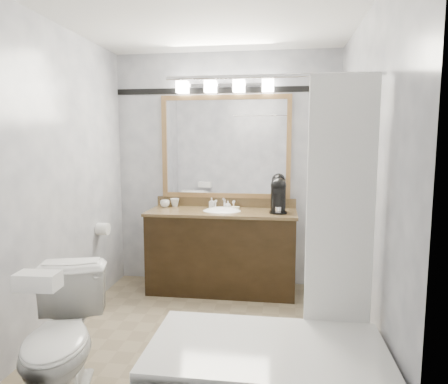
# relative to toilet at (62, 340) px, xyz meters

# --- Properties ---
(room) EXTENTS (2.42, 2.62, 2.52)m
(room) POSITION_rel_toilet_xyz_m (0.68, 0.92, 0.86)
(room) COLOR gray
(room) RESTS_ON ground
(vanity) EXTENTS (1.53, 0.58, 0.97)m
(vanity) POSITION_rel_toilet_xyz_m (0.68, 1.94, 0.05)
(vanity) COLOR black
(vanity) RESTS_ON ground
(mirror) EXTENTS (1.40, 0.04, 1.10)m
(mirror) POSITION_rel_toilet_xyz_m (0.68, 2.20, 1.11)
(mirror) COLOR #A67B4B
(mirror) RESTS_ON room
(vanity_light_bar) EXTENTS (1.02, 0.14, 0.12)m
(vanity_light_bar) POSITION_rel_toilet_xyz_m (0.68, 2.15, 1.74)
(vanity_light_bar) COLOR silver
(vanity_light_bar) RESTS_ON room
(accent_stripe) EXTENTS (2.40, 0.01, 0.06)m
(accent_stripe) POSITION_rel_toilet_xyz_m (0.68, 2.21, 1.71)
(accent_stripe) COLOR black
(accent_stripe) RESTS_ON room
(bathtub) EXTENTS (1.30, 0.75, 1.96)m
(bathtub) POSITION_rel_toilet_xyz_m (1.23, 0.02, -0.11)
(bathtub) COLOR white
(bathtub) RESTS_ON ground
(tp_roll) EXTENTS (0.11, 0.12, 0.12)m
(tp_roll) POSITION_rel_toilet_xyz_m (-0.46, 1.58, 0.31)
(tp_roll) COLOR white
(tp_roll) RESTS_ON room
(toilet) EXTENTS (0.63, 0.86, 0.78)m
(toilet) POSITION_rel_toilet_xyz_m (0.00, 0.00, 0.00)
(toilet) COLOR white
(toilet) RESTS_ON ground
(tissue_box) EXTENTS (0.23, 0.14, 0.09)m
(tissue_box) POSITION_rel_toilet_xyz_m (0.00, -0.20, 0.44)
(tissue_box) COLOR white
(tissue_box) RESTS_ON toilet
(coffee_maker) EXTENTS (0.18, 0.23, 0.35)m
(coffee_maker) POSITION_rel_toilet_xyz_m (1.25, 1.92, 0.64)
(coffee_maker) COLOR black
(coffee_maker) RESTS_ON vanity
(cup_left) EXTENTS (0.11, 0.11, 0.08)m
(cup_left) POSITION_rel_toilet_xyz_m (0.03, 2.08, 0.50)
(cup_left) COLOR white
(cup_left) RESTS_ON vanity
(cup_right) EXTENTS (0.13, 0.13, 0.09)m
(cup_right) POSITION_rel_toilet_xyz_m (0.13, 2.13, 0.50)
(cup_right) COLOR white
(cup_right) RESTS_ON vanity
(soap_bottle_a) EXTENTS (0.06, 0.06, 0.11)m
(soap_bottle_a) POSITION_rel_toilet_xyz_m (0.54, 2.10, 0.51)
(soap_bottle_a) COLOR white
(soap_bottle_a) RESTS_ON vanity
(soap_bottle_b) EXTENTS (0.08, 0.08, 0.08)m
(soap_bottle_b) POSITION_rel_toilet_xyz_m (0.72, 2.08, 0.50)
(soap_bottle_b) COLOR white
(soap_bottle_b) RESTS_ON vanity
(soap_bar) EXTENTS (0.09, 0.06, 0.03)m
(soap_bar) POSITION_rel_toilet_xyz_m (0.80, 2.05, 0.47)
(soap_bar) COLOR beige
(soap_bar) RESTS_ON vanity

